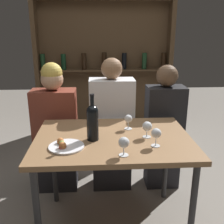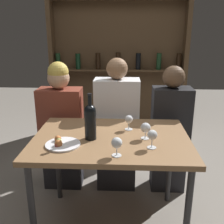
{
  "view_description": "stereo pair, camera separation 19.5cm",
  "coord_description": "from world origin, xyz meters",
  "px_view_note": "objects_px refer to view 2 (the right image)",
  "views": [
    {
      "loc": [
        -0.11,
        -1.74,
        1.51
      ],
      "look_at": [
        0.0,
        0.12,
        0.92
      ],
      "focal_mm": 42.0,
      "sensor_mm": 36.0,
      "label": 1
    },
    {
      "loc": [
        0.09,
        -1.74,
        1.51
      ],
      "look_at": [
        0.0,
        0.12,
        0.92
      ],
      "focal_mm": 42.0,
      "sensor_mm": 36.0,
      "label": 2
    }
  ],
  "objects_px": {
    "wine_glass_3": "(129,120)",
    "seated_person_left": "(62,129)",
    "wine_bottle": "(90,120)",
    "wine_glass_0": "(146,128)",
    "food_plate_0": "(61,144)",
    "seated_person_right": "(170,133)",
    "seated_person_center": "(117,130)",
    "wine_glass_1": "(117,143)",
    "wine_glass_2": "(152,136)"
  },
  "relations": [
    {
      "from": "wine_glass_2",
      "to": "food_plate_0",
      "type": "bearing_deg",
      "value": 178.77
    },
    {
      "from": "food_plate_0",
      "to": "wine_bottle",
      "type": "bearing_deg",
      "value": 32.6
    },
    {
      "from": "wine_glass_0",
      "to": "seated_person_left",
      "type": "relative_size",
      "value": 0.1
    },
    {
      "from": "wine_glass_0",
      "to": "wine_glass_3",
      "type": "relative_size",
      "value": 1.03
    },
    {
      "from": "wine_glass_3",
      "to": "seated_person_left",
      "type": "xyz_separation_m",
      "value": [
        -0.63,
        0.42,
        -0.25
      ]
    },
    {
      "from": "seated_person_right",
      "to": "wine_glass_1",
      "type": "bearing_deg",
      "value": -119.01
    },
    {
      "from": "wine_glass_1",
      "to": "wine_glass_2",
      "type": "height_order",
      "value": "wine_glass_2"
    },
    {
      "from": "wine_glass_1",
      "to": "food_plate_0",
      "type": "relative_size",
      "value": 0.52
    },
    {
      "from": "food_plate_0",
      "to": "seated_person_left",
      "type": "relative_size",
      "value": 0.19
    },
    {
      "from": "wine_glass_3",
      "to": "seated_person_right",
      "type": "relative_size",
      "value": 0.1
    },
    {
      "from": "seated_person_left",
      "to": "seated_person_center",
      "type": "distance_m",
      "value": 0.53
    },
    {
      "from": "seated_person_left",
      "to": "seated_person_center",
      "type": "xyz_separation_m",
      "value": [
        0.53,
        -0.0,
        0.0
      ]
    },
    {
      "from": "seated_person_left",
      "to": "wine_glass_2",
      "type": "bearing_deg",
      "value": -43.49
    },
    {
      "from": "wine_bottle",
      "to": "seated_person_right",
      "type": "xyz_separation_m",
      "value": [
        0.67,
        0.61,
        -0.34
      ]
    },
    {
      "from": "wine_glass_3",
      "to": "seated_person_left",
      "type": "relative_size",
      "value": 0.09
    },
    {
      "from": "food_plate_0",
      "to": "wine_glass_0",
      "type": "bearing_deg",
      "value": 13.66
    },
    {
      "from": "wine_glass_0",
      "to": "wine_glass_2",
      "type": "relative_size",
      "value": 0.95
    },
    {
      "from": "wine_glass_3",
      "to": "seated_person_right",
      "type": "xyz_separation_m",
      "value": [
        0.4,
        0.42,
        -0.27
      ]
    },
    {
      "from": "seated_person_left",
      "to": "seated_person_right",
      "type": "bearing_deg",
      "value": -0.0
    },
    {
      "from": "wine_glass_2",
      "to": "seated_person_center",
      "type": "bearing_deg",
      "value": 108.75
    },
    {
      "from": "wine_bottle",
      "to": "wine_glass_2",
      "type": "xyz_separation_m",
      "value": [
        0.42,
        -0.13,
        -0.05
      ]
    },
    {
      "from": "wine_glass_0",
      "to": "seated_person_right",
      "type": "relative_size",
      "value": 0.1
    },
    {
      "from": "wine_bottle",
      "to": "wine_glass_1",
      "type": "xyz_separation_m",
      "value": [
        0.19,
        -0.25,
        -0.06
      ]
    },
    {
      "from": "wine_glass_0",
      "to": "seated_person_left",
      "type": "bearing_deg",
      "value": 141.84
    },
    {
      "from": "seated_person_left",
      "to": "wine_bottle",
      "type": "bearing_deg",
      "value": -59.39
    },
    {
      "from": "food_plate_0",
      "to": "seated_person_center",
      "type": "relative_size",
      "value": 0.18
    },
    {
      "from": "wine_glass_0",
      "to": "wine_glass_2",
      "type": "bearing_deg",
      "value": -78.22
    },
    {
      "from": "wine_glass_0",
      "to": "seated_person_center",
      "type": "relative_size",
      "value": 0.09
    },
    {
      "from": "wine_glass_0",
      "to": "food_plate_0",
      "type": "xyz_separation_m",
      "value": [
        -0.57,
        -0.14,
        -0.07
      ]
    },
    {
      "from": "wine_bottle",
      "to": "seated_person_left",
      "type": "xyz_separation_m",
      "value": [
        -0.36,
        0.61,
        -0.31
      ]
    },
    {
      "from": "seated_person_left",
      "to": "wine_glass_3",
      "type": "bearing_deg",
      "value": -33.46
    },
    {
      "from": "food_plate_0",
      "to": "seated_person_right",
      "type": "relative_size",
      "value": 0.19
    },
    {
      "from": "wine_glass_3",
      "to": "seated_person_center",
      "type": "distance_m",
      "value": 0.5
    },
    {
      "from": "wine_glass_1",
      "to": "food_plate_0",
      "type": "height_order",
      "value": "wine_glass_1"
    },
    {
      "from": "wine_glass_3",
      "to": "seated_person_right",
      "type": "bearing_deg",
      "value": 46.44
    },
    {
      "from": "wine_glass_2",
      "to": "food_plate_0",
      "type": "relative_size",
      "value": 0.53
    },
    {
      "from": "wine_glass_3",
      "to": "wine_glass_2",
      "type": "bearing_deg",
      "value": -65.46
    },
    {
      "from": "wine_glass_2",
      "to": "wine_glass_3",
      "type": "xyz_separation_m",
      "value": [
        -0.15,
        0.32,
        -0.01
      ]
    },
    {
      "from": "wine_glass_3",
      "to": "seated_person_left",
      "type": "height_order",
      "value": "seated_person_left"
    },
    {
      "from": "wine_glass_0",
      "to": "seated_person_center",
      "type": "height_order",
      "value": "seated_person_center"
    },
    {
      "from": "seated_person_left",
      "to": "wine_glass_0",
      "type": "bearing_deg",
      "value": -38.16
    },
    {
      "from": "wine_bottle",
      "to": "food_plate_0",
      "type": "xyz_separation_m",
      "value": [
        -0.18,
        -0.12,
        -0.13
      ]
    },
    {
      "from": "food_plate_0",
      "to": "seated_person_left",
      "type": "bearing_deg",
      "value": 103.69
    },
    {
      "from": "wine_bottle",
      "to": "seated_person_center",
      "type": "distance_m",
      "value": 0.7
    },
    {
      "from": "food_plate_0",
      "to": "seated_person_right",
      "type": "bearing_deg",
      "value": 40.4
    },
    {
      "from": "wine_glass_3",
      "to": "food_plate_0",
      "type": "relative_size",
      "value": 0.49
    },
    {
      "from": "wine_glass_2",
      "to": "seated_person_left",
      "type": "bearing_deg",
      "value": 136.51
    },
    {
      "from": "wine_glass_3",
      "to": "seated_person_center",
      "type": "xyz_separation_m",
      "value": [
        -0.1,
        0.42,
        -0.25
      ]
    },
    {
      "from": "wine_glass_3",
      "to": "food_plate_0",
      "type": "distance_m",
      "value": 0.55
    },
    {
      "from": "wine_bottle",
      "to": "seated_person_right",
      "type": "bearing_deg",
      "value": 42.26
    }
  ]
}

